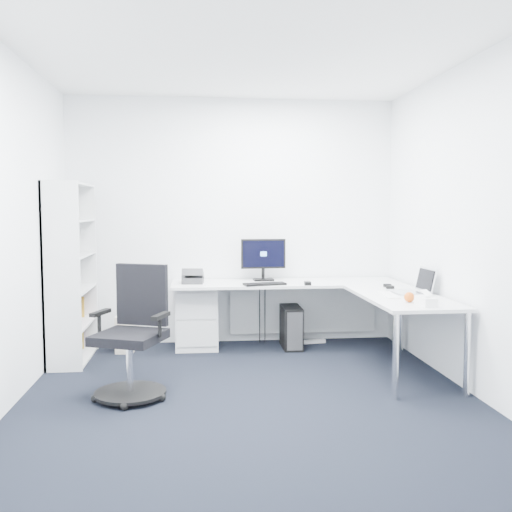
{
  "coord_description": "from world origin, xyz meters",
  "views": [
    {
      "loc": [
        -0.41,
        -4.24,
        1.49
      ],
      "look_at": [
        0.15,
        1.05,
        1.05
      ],
      "focal_mm": 40.0,
      "sensor_mm": 36.0,
      "label": 1
    }
  ],
  "objects": [
    {
      "name": "drawer_pedestal",
      "position": [
        -0.41,
        1.87,
        0.34
      ],
      "size": [
        0.44,
        0.55,
        0.68
      ],
      "primitive_type": "cube",
      "color": "silver",
      "rests_on": "ground"
    },
    {
      "name": "power_strip",
      "position": [
        0.86,
        1.89,
        0.02
      ],
      "size": [
        0.33,
        0.11,
        0.04
      ],
      "primitive_type": "cube",
      "rotation": [
        0.0,
        0.0,
        0.17
      ],
      "color": "white",
      "rests_on": "ground"
    },
    {
      "name": "laptop",
      "position": [
        1.51,
        0.81,
        0.83
      ],
      "size": [
        0.36,
        0.35,
        0.24
      ],
      "primitive_type": null,
      "rotation": [
        0.0,
        0.0,
        0.06
      ],
      "color": "silver",
      "rests_on": "l_desk"
    },
    {
      "name": "beige_pc_tower",
      "position": [
        -1.14,
        1.81,
        0.19
      ],
      "size": [
        0.21,
        0.41,
        0.38
      ],
      "primitive_type": "cube",
      "rotation": [
        0.0,
        0.0,
        -0.07
      ],
      "color": "#BFB5A2",
      "rests_on": "ground"
    },
    {
      "name": "task_chair",
      "position": [
        -0.93,
        0.22,
        0.52
      ],
      "size": [
        0.76,
        0.76,
        1.04
      ],
      "primitive_type": null,
      "rotation": [
        0.0,
        0.0,
        -0.37
      ],
      "color": "black",
      "rests_on": "ground"
    },
    {
      "name": "mouse",
      "position": [
        0.73,
        1.48,
        0.73
      ],
      "size": [
        0.07,
        0.11,
        0.03
      ],
      "primitive_type": "cube",
      "rotation": [
        0.0,
        0.0,
        -0.08
      ],
      "color": "black",
      "rests_on": "l_desk"
    },
    {
      "name": "l_desk",
      "position": [
        0.55,
        1.4,
        0.36
      ],
      "size": [
        2.44,
        1.37,
        0.71
      ],
      "primitive_type": null,
      "color": "silver",
      "rests_on": "ground"
    },
    {
      "name": "wall_right",
      "position": [
        1.8,
        0.0,
        1.35
      ],
      "size": [
        0.02,
        4.2,
        2.7
      ],
      "primitive_type": "cube",
      "color": "white",
      "rests_on": "ground"
    },
    {
      "name": "monitor",
      "position": [
        0.32,
        1.88,
        0.95
      ],
      "size": [
        0.49,
        0.17,
        0.47
      ],
      "primitive_type": null,
      "rotation": [
        0.0,
        0.0,
        0.04
      ],
      "color": "black",
      "rests_on": "l_desk"
    },
    {
      "name": "wall_left",
      "position": [
        -1.8,
        0.0,
        1.35
      ],
      "size": [
        0.02,
        4.2,
        2.7
      ],
      "primitive_type": "cube",
      "color": "white",
      "rests_on": "ground"
    },
    {
      "name": "wall_back",
      "position": [
        0.0,
        2.1,
        1.35
      ],
      "size": [
        3.6,
        0.02,
        2.7
      ],
      "primitive_type": "cube",
      "color": "white",
      "rests_on": "ground"
    },
    {
      "name": "ground",
      "position": [
        0.0,
        0.0,
        0.0
      ],
      "size": [
        4.2,
        4.2,
        0.0
      ],
      "primitive_type": "plane",
      "color": "black"
    },
    {
      "name": "black_pc_tower",
      "position": [
        0.6,
        1.73,
        0.22
      ],
      "size": [
        0.21,
        0.46,
        0.44
      ],
      "primitive_type": "cube",
      "rotation": [
        0.0,
        0.0,
        -0.02
      ],
      "color": "black",
      "rests_on": "ground"
    },
    {
      "name": "orange_fruit",
      "position": [
        1.36,
        0.31,
        0.75
      ],
      "size": [
        0.09,
        0.09,
        0.09
      ],
      "primitive_type": "sphere",
      "color": "#CF5412",
      "rests_on": "l_desk"
    },
    {
      "name": "bookshelf",
      "position": [
        -1.62,
        1.45,
        0.87
      ],
      "size": [
        0.34,
        0.87,
        1.75
      ],
      "primitive_type": null,
      "color": "silver",
      "rests_on": "ground"
    },
    {
      "name": "tissue_box",
      "position": [
        1.43,
        0.13,
        0.75
      ],
      "size": [
        0.12,
        0.21,
        0.07
      ],
      "primitive_type": "cube",
      "rotation": [
        0.0,
        0.0,
        0.05
      ],
      "color": "white",
      "rests_on": "l_desk"
    },
    {
      "name": "ceiling",
      "position": [
        0.0,
        0.0,
        2.7
      ],
      "size": [
        4.2,
        4.2,
        0.0
      ],
      "primitive_type": "plane",
      "color": "white"
    },
    {
      "name": "desk_phone",
      "position": [
        -0.44,
        1.73,
        0.79
      ],
      "size": [
        0.24,
        0.24,
        0.15
      ],
      "primitive_type": null,
      "rotation": [
        0.0,
        0.0,
        -0.09
      ],
      "color": "#2E2E30",
      "rests_on": "l_desk"
    },
    {
      "name": "black_keyboard",
      "position": [
        0.29,
        1.51,
        0.72
      ],
      "size": [
        0.45,
        0.23,
        0.02
      ],
      "primitive_type": "cube",
      "rotation": [
        0.0,
        0.0,
        0.19
      ],
      "color": "black",
      "rests_on": "l_desk"
    },
    {
      "name": "white_keyboard",
      "position": [
        1.31,
        0.68,
        0.72
      ],
      "size": [
        0.14,
        0.39,
        0.01
      ],
      "primitive_type": "cube",
      "rotation": [
        0.0,
        0.0,
        -0.09
      ],
      "color": "white",
      "rests_on": "l_desk"
    },
    {
      "name": "headphones",
      "position": [
        1.49,
        1.18,
        0.74
      ],
      "size": [
        0.14,
        0.21,
        0.05
      ],
      "primitive_type": null,
      "rotation": [
        0.0,
        0.0,
        -0.12
      ],
      "color": "black",
      "rests_on": "l_desk"
    },
    {
      "name": "wall_front",
      "position": [
        0.0,
        -2.1,
        1.35
      ],
      "size": [
        3.6,
        0.02,
        2.7
      ],
      "primitive_type": "cube",
      "color": "white",
      "rests_on": "ground"
    }
  ]
}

